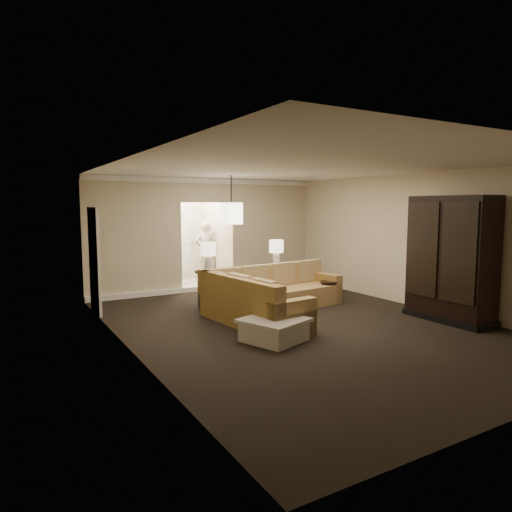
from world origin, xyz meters
TOP-DOWN VIEW (x-y plane):
  - ground at (0.00, 0.00)m, footprint 8.00×8.00m
  - wall_back at (0.00, 4.00)m, footprint 6.00×0.04m
  - wall_left at (-3.00, 0.00)m, footprint 0.04×8.00m
  - wall_right at (3.00, 0.00)m, footprint 0.04×8.00m
  - ceiling at (0.00, 0.00)m, footprint 6.00×8.00m
  - crown_molding at (0.00, 3.95)m, footprint 6.00×0.10m
  - baseboard at (0.00, 3.95)m, footprint 6.00×0.10m
  - side_door at (-2.97, 2.80)m, footprint 0.05×0.90m
  - foyer at (0.00, 5.34)m, footprint 1.44×2.02m
  - sectional_sofa at (-0.02, 0.96)m, footprint 3.11×2.62m
  - coffee_table at (-0.91, -0.53)m, footprint 1.14×1.14m
  - console_table at (-0.08, 2.00)m, footprint 2.06×0.68m
  - armoire at (2.59, -1.08)m, footprint 0.69×1.60m
  - drink_table at (1.61, 1.20)m, footprint 0.39×0.39m
  - table_lamp_left at (-0.85, 2.09)m, footprint 0.31×0.31m
  - table_lamp_right at (0.70, 1.91)m, footprint 0.31×0.31m
  - pendant_light at (0.00, 2.70)m, footprint 0.38×0.38m
  - person at (0.45, 5.16)m, footprint 0.79×0.66m

SIDE VIEW (x-z plane):
  - ground at x=0.00m, z-range 0.00..0.00m
  - baseboard at x=0.00m, z-range 0.00..0.12m
  - coffee_table at x=-0.91m, z-range 0.00..0.37m
  - drink_table at x=1.61m, z-range 0.11..0.60m
  - sectional_sofa at x=-0.02m, z-range -0.09..0.81m
  - console_table at x=-0.08m, z-range 0.07..0.85m
  - person at x=0.45m, z-range 0.00..1.88m
  - side_door at x=-2.97m, z-range 0.00..2.10m
  - armoire at x=2.59m, z-range -0.05..2.26m
  - table_lamp_left at x=-0.85m, z-range 0.88..1.48m
  - table_lamp_right at x=0.70m, z-range 0.88..1.48m
  - foyer at x=0.00m, z-range -0.10..2.70m
  - wall_back at x=0.00m, z-range 0.00..2.80m
  - wall_left at x=-3.00m, z-range 0.00..2.80m
  - wall_right at x=3.00m, z-range 0.00..2.80m
  - pendant_light at x=0.00m, z-range 1.41..2.50m
  - crown_molding at x=0.00m, z-range 2.67..2.79m
  - ceiling at x=0.00m, z-range 2.79..2.81m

